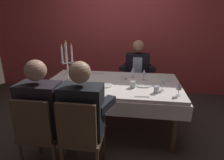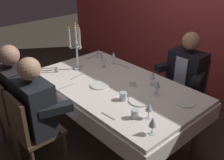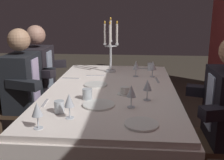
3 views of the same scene
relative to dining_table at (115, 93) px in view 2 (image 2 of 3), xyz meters
name	(u,v)px [view 2 (image 2 of 3)]	position (x,y,z in m)	size (l,w,h in m)	color
ground_plane	(115,137)	(0.00, 0.00, -0.62)	(12.00, 12.00, 0.00)	#3F372D
back_wall	(203,8)	(0.00, 1.66, 0.73)	(6.00, 0.12, 2.70)	#C74444
dining_table	(115,93)	(0.00, 0.00, 0.00)	(1.94, 1.14, 0.74)	white
candelabra	(77,49)	(-0.62, -0.06, 0.38)	(0.15, 0.17, 0.59)	silver
dinner_plate_0	(100,85)	(-0.08, -0.15, 0.13)	(0.21, 0.21, 0.01)	white
dinner_plate_1	(140,101)	(0.43, -0.06, 0.13)	(0.23, 0.23, 0.01)	white
dinner_plate_2	(185,102)	(0.75, 0.24, 0.13)	(0.21, 0.21, 0.01)	white
wine_glass_0	(153,122)	(0.84, -0.36, 0.23)	(0.07, 0.07, 0.16)	silver
wine_glass_1	(104,59)	(-0.44, 0.21, 0.23)	(0.07, 0.07, 0.16)	silver
wine_glass_2	(114,55)	(-0.44, 0.38, 0.23)	(0.07, 0.07, 0.16)	silver
wine_glass_3	(149,107)	(0.68, -0.21, 0.23)	(0.07, 0.07, 0.16)	silver
wine_glass_4	(152,75)	(0.28, 0.29, 0.23)	(0.07, 0.07, 0.16)	silver
wine_glass_5	(157,84)	(0.45, 0.18, 0.24)	(0.07, 0.07, 0.16)	silver
water_tumbler_0	(99,55)	(-0.73, 0.38, 0.16)	(0.07, 0.07, 0.08)	silver
water_tumbler_1	(123,96)	(0.30, -0.16, 0.16)	(0.08, 0.08, 0.08)	silver
water_tumbler_2	(135,114)	(0.59, -0.30, 0.16)	(0.07, 0.07, 0.08)	silver
coffee_cup_0	(132,83)	(0.15, 0.12, 0.15)	(0.13, 0.12, 0.06)	white
fork_0	(108,116)	(0.42, -0.46, 0.12)	(0.17, 0.02, 0.01)	#B7B7BC
knife_1	(77,76)	(-0.44, -0.21, 0.12)	(0.19, 0.02, 0.01)	#B7B7BC
spoon_2	(67,87)	(-0.31, -0.44, 0.12)	(0.17, 0.02, 0.01)	#B7B7BC
knife_3	(123,66)	(-0.30, 0.42, 0.12)	(0.19, 0.02, 0.01)	#B7B7BC
knife_4	(91,57)	(-0.81, 0.29, 0.12)	(0.19, 0.02, 0.01)	#B7B7BC
seated_diner_0	(15,90)	(-0.62, -0.89, 0.11)	(0.63, 0.48, 1.24)	brown
seated_diner_1	(34,107)	(-0.18, -0.89, 0.11)	(0.63, 0.48, 1.24)	brown
seated_diner_2	(187,72)	(0.34, 0.89, 0.11)	(0.63, 0.48, 1.24)	brown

